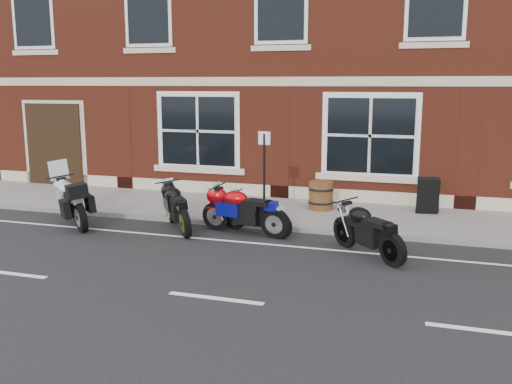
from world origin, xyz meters
TOP-DOWN VIEW (x-y plane):
  - ground at (0.00, 0.00)m, footprint 80.00×80.00m
  - sidewalk at (0.00, 3.00)m, footprint 30.00×3.00m
  - kerb at (0.00, 1.42)m, footprint 30.00×0.16m
  - pub_building at (0.00, 10.50)m, footprint 24.00×12.00m
  - moto_touring_silver at (-5.07, 0.48)m, footprint 1.80×1.61m
  - moto_sport_red at (-0.85, 0.88)m, footprint 2.19×0.56m
  - moto_sport_black at (-2.43, 0.81)m, footprint 1.43×1.79m
  - moto_sport_silver at (-0.60, 1.01)m, footprint 1.81×0.77m
  - moto_naked_black at (2.01, 0.06)m, footprint 1.60×1.59m
  - a_board_sign at (3.08, 3.72)m, footprint 0.60×0.45m
  - barrel_planter at (0.42, 3.39)m, footprint 0.66×0.66m
  - parking_sign at (-0.57, 1.55)m, footprint 0.30×0.08m

SIDE VIEW (x-z plane):
  - ground at x=0.00m, z-range 0.00..0.00m
  - sidewalk at x=0.00m, z-range 0.00..0.12m
  - kerb at x=0.00m, z-range 0.00..0.12m
  - barrel_planter at x=0.42m, z-range 0.12..0.85m
  - moto_sport_silver at x=-0.60m, z-range 0.06..0.91m
  - moto_naked_black at x=2.01m, z-range 0.07..1.03m
  - moto_sport_black at x=-2.43m, z-range 0.07..1.04m
  - moto_sport_red at x=-0.85m, z-range 0.07..1.06m
  - a_board_sign at x=3.08m, z-range 0.12..1.03m
  - moto_touring_silver at x=-5.07m, z-range -0.14..1.36m
  - parking_sign at x=-0.57m, z-range 0.29..2.44m
  - pub_building at x=0.00m, z-range 0.00..12.00m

